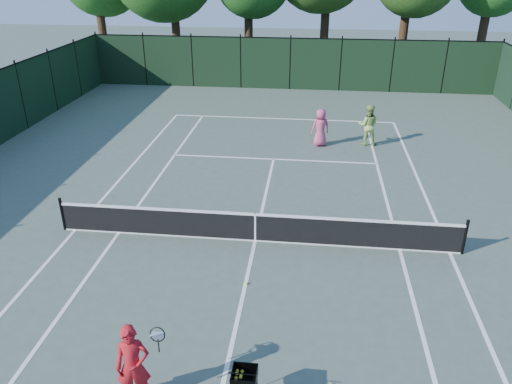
# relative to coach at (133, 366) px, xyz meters

# --- Properties ---
(ground) EXTENTS (90.00, 90.00, 0.00)m
(ground) POSITION_rel_coach_xyz_m (1.52, 5.93, -0.86)
(ground) COLOR #46554A
(ground) RESTS_ON ground
(sideline_doubles_left) EXTENTS (0.10, 23.77, 0.01)m
(sideline_doubles_left) POSITION_rel_coach_xyz_m (-3.96, 5.93, -0.85)
(sideline_doubles_left) COLOR white
(sideline_doubles_left) RESTS_ON ground
(sideline_doubles_right) EXTENTS (0.10, 23.77, 0.01)m
(sideline_doubles_right) POSITION_rel_coach_xyz_m (7.01, 5.93, -0.85)
(sideline_doubles_right) COLOR white
(sideline_doubles_right) RESTS_ON ground
(sideline_singles_left) EXTENTS (0.10, 23.77, 0.01)m
(sideline_singles_left) POSITION_rel_coach_xyz_m (-2.59, 5.93, -0.85)
(sideline_singles_left) COLOR white
(sideline_singles_left) RESTS_ON ground
(sideline_singles_right) EXTENTS (0.10, 23.77, 0.01)m
(sideline_singles_right) POSITION_rel_coach_xyz_m (5.64, 5.93, -0.85)
(sideline_singles_right) COLOR white
(sideline_singles_right) RESTS_ON ground
(baseline_far) EXTENTS (10.97, 0.10, 0.01)m
(baseline_far) POSITION_rel_coach_xyz_m (1.52, 17.81, -0.85)
(baseline_far) COLOR white
(baseline_far) RESTS_ON ground
(service_line_far) EXTENTS (8.23, 0.10, 0.01)m
(service_line_far) POSITION_rel_coach_xyz_m (1.52, 12.33, -0.85)
(service_line_far) COLOR white
(service_line_far) RESTS_ON ground
(center_service_line) EXTENTS (0.10, 12.80, 0.01)m
(center_service_line) POSITION_rel_coach_xyz_m (1.52, 5.93, -0.85)
(center_service_line) COLOR white
(center_service_line) RESTS_ON ground
(tennis_net) EXTENTS (11.69, 0.09, 1.06)m
(tennis_net) POSITION_rel_coach_xyz_m (1.52, 5.93, -0.38)
(tennis_net) COLOR black
(tennis_net) RESTS_ON ground
(fence_far) EXTENTS (24.00, 0.05, 3.00)m
(fence_far) POSITION_rel_coach_xyz_m (1.52, 23.93, 0.64)
(fence_far) COLOR black
(fence_far) RESTS_ON ground
(coach) EXTENTS (0.85, 0.78, 1.71)m
(coach) POSITION_rel_coach_xyz_m (0.00, 0.00, 0.00)
(coach) COLOR red
(coach) RESTS_ON ground
(player_pink) EXTENTS (0.92, 0.75, 1.62)m
(player_pink) POSITION_rel_coach_xyz_m (3.37, 14.16, -0.05)
(player_pink) COLOR #CA4771
(player_pink) RESTS_ON ground
(player_green) EXTENTS (0.89, 0.71, 1.77)m
(player_green) POSITION_rel_coach_xyz_m (5.40, 14.52, 0.03)
(player_green) COLOR #98BA5D
(player_green) RESTS_ON ground
(ball_hopper) EXTENTS (0.53, 0.53, 0.87)m
(ball_hopper) POSITION_rel_coach_xyz_m (2.01, 0.07, -0.12)
(ball_hopper) COLOR black
(ball_hopper) RESTS_ON ground
(loose_ball_midcourt) EXTENTS (0.07, 0.07, 0.07)m
(loose_ball_midcourt) POSITION_rel_coach_xyz_m (1.54, 3.81, -0.82)
(loose_ball_midcourt) COLOR yellow
(loose_ball_midcourt) RESTS_ON ground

